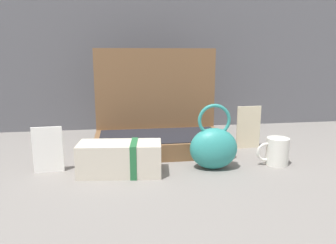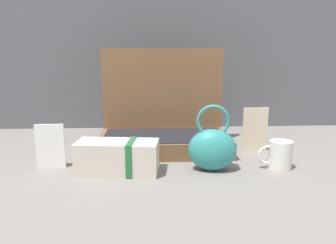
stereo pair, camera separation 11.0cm
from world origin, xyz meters
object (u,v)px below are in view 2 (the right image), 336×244
Objects in this scene: poster_card_right at (255,129)px; coffee_mug at (279,155)px; open_suitcase at (164,126)px; info_card_left at (50,146)px; cream_toiletry_bag at (119,157)px; teal_pouch_handbag at (212,148)px.

coffee_mug is at bearing -87.11° from poster_card_right.
info_card_left is (-0.39, -0.22, -0.02)m from open_suitcase.
cream_toiletry_bag is at bearing -159.38° from poster_card_right.
poster_card_right reaches higher than info_card_left.
info_card_left is at bearing 167.21° from cream_toiletry_bag.
open_suitcase is 0.36m from poster_card_right.
info_card_left is at bearing 174.91° from teal_pouch_handbag.
poster_card_right is (-0.02, 0.21, 0.04)m from coffee_mug.
teal_pouch_handbag is at bearing 0.91° from cream_toiletry_bag.
open_suitcase is 4.45× the size of coffee_mug.
cream_toiletry_bag is at bearing -179.09° from teal_pouch_handbag.
cream_toiletry_bag is 0.56m from poster_card_right.
cream_toiletry_bag is 2.37× the size of coffee_mug.
cream_toiletry_bag is 1.79× the size of info_card_left.
coffee_mug is at bearing -6.88° from info_card_left.
poster_card_right is at bearing 8.73° from info_card_left.
teal_pouch_handbag is at bearing -136.83° from poster_card_right.
teal_pouch_handbag is 1.93× the size of coffee_mug.
poster_card_right is (0.21, 0.21, 0.01)m from teal_pouch_handbag.
cream_toiletry_bag is 0.24m from info_card_left.
open_suitcase is at bearing 60.45° from cream_toiletry_bag.
coffee_mug is (0.23, 0.01, -0.03)m from teal_pouch_handbag.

